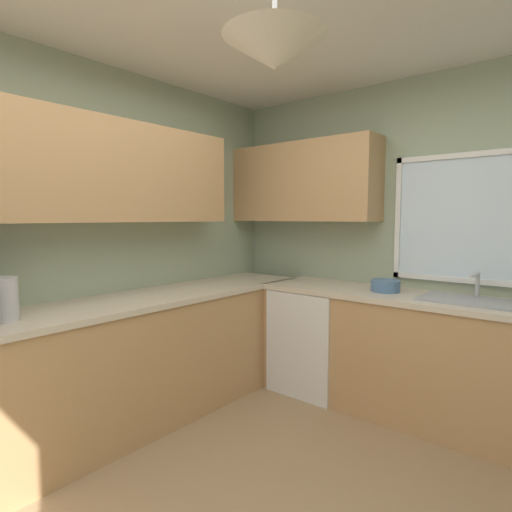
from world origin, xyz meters
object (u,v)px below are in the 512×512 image
sink_assembly (472,300)px  bowl (385,286)px  dishwasher (315,339)px  kettle (3,300)px

sink_assembly → bowl: 0.61m
dishwasher → bowl: bowl is taller
bowl → dishwasher: bearing=-177.2°
dishwasher → kettle: bearing=-106.2°
kettle → dishwasher: bearing=73.8°
dishwasher → kettle: (-0.64, -2.20, 0.60)m
sink_assembly → bowl: (-0.60, -0.01, 0.03)m
kettle → bowl: size_ratio=1.11×
sink_assembly → bowl: size_ratio=2.94×
dishwasher → bowl: 0.80m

